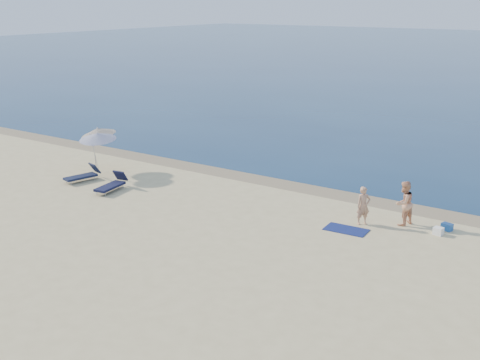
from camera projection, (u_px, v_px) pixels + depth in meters
The scene contains 10 objects.
wet_sand_strip at pixel (319, 191), 28.11m from camera, with size 240.00×1.60×0.00m, color #847254.
person_left at pixel (363, 206), 23.71m from camera, with size 0.57×0.37×1.55m, color tan.
person_right at pixel (404, 203), 23.63m from camera, with size 0.87×0.68×1.79m, color tan.
beach_towel at pixel (346, 230), 23.32m from camera, with size 1.64×0.91×0.03m, color #0F184E.
white_bag at pixel (438, 231), 22.82m from camera, with size 0.34×0.29×0.29m, color white.
blue_cooler at pixel (447, 227), 23.26m from camera, with size 0.40×0.28×0.28m, color #1F5AAD.
umbrella_near at pixel (97, 136), 29.83m from camera, with size 2.33×2.34×2.37m.
umbrella_far at pixel (98, 132), 30.89m from camera, with size 2.33×2.35×2.41m.
lounger_left at pixel (83, 175), 29.53m from camera, with size 0.99×1.88×0.79m.
lounger_right at pixel (112, 184), 28.02m from camera, with size 0.88×1.94×0.82m.
Camera 1 is at (11.91, -4.86, 8.60)m, focal length 45.00 mm.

